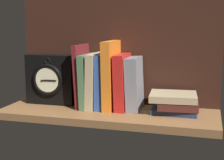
{
  "coord_description": "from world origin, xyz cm",
  "views": [
    {
      "loc": [
        32.64,
        -111.1,
        30.28
      ],
      "look_at": [
        0.21,
        4.11,
        10.14
      ],
      "focal_mm": 54.83,
      "sensor_mm": 36.0,
      "label": 1
    }
  ],
  "objects_px": {
    "book_orange_pandolfini": "(113,75)",
    "book_stack_side": "(175,103)",
    "book_maroon_dawkins": "(82,76)",
    "framed_clock": "(51,79)",
    "book_green_romantic": "(88,80)",
    "book_gray_chess": "(134,84)",
    "book_blue_modern": "(104,81)",
    "book_red_requiem": "(123,82)",
    "book_tan_shortstories": "(95,80)"
  },
  "relations": [
    {
      "from": "book_maroon_dawkins",
      "to": "book_blue_modern",
      "type": "xyz_separation_m",
      "value": [
        0.08,
        0.0,
        -0.02
      ]
    },
    {
      "from": "book_blue_modern",
      "to": "book_gray_chess",
      "type": "height_order",
      "value": "book_blue_modern"
    },
    {
      "from": "book_tan_shortstories",
      "to": "book_red_requiem",
      "type": "distance_m",
      "value": 0.1
    },
    {
      "from": "book_blue_modern",
      "to": "book_maroon_dawkins",
      "type": "bearing_deg",
      "value": 180.0
    },
    {
      "from": "book_gray_chess",
      "to": "framed_clock",
      "type": "xyz_separation_m",
      "value": [
        -0.32,
        0.0,
        0.0
      ]
    },
    {
      "from": "book_maroon_dawkins",
      "to": "framed_clock",
      "type": "height_order",
      "value": "book_maroon_dawkins"
    },
    {
      "from": "book_maroon_dawkins",
      "to": "book_blue_modern",
      "type": "height_order",
      "value": "book_maroon_dawkins"
    },
    {
      "from": "book_green_romantic",
      "to": "book_stack_side",
      "type": "height_order",
      "value": "book_green_romantic"
    },
    {
      "from": "book_tan_shortstories",
      "to": "framed_clock",
      "type": "relative_size",
      "value": 1.05
    },
    {
      "from": "book_orange_pandolfini",
      "to": "book_red_requiem",
      "type": "relative_size",
      "value": 1.23
    },
    {
      "from": "book_blue_modern",
      "to": "book_stack_side",
      "type": "xyz_separation_m",
      "value": [
        0.26,
        -0.01,
        -0.06
      ]
    },
    {
      "from": "book_orange_pandolfini",
      "to": "book_stack_side",
      "type": "distance_m",
      "value": 0.24
    },
    {
      "from": "book_green_romantic",
      "to": "book_stack_side",
      "type": "xyz_separation_m",
      "value": [
        0.32,
        -0.01,
        -0.06
      ]
    },
    {
      "from": "book_red_requiem",
      "to": "book_blue_modern",
      "type": "bearing_deg",
      "value": 180.0
    },
    {
      "from": "book_gray_chess",
      "to": "framed_clock",
      "type": "bearing_deg",
      "value": 179.75
    },
    {
      "from": "book_green_romantic",
      "to": "book_orange_pandolfini",
      "type": "xyz_separation_m",
      "value": [
        0.09,
        0.0,
        0.02
      ]
    },
    {
      "from": "book_tan_shortstories",
      "to": "book_blue_modern",
      "type": "xyz_separation_m",
      "value": [
        0.03,
        0.0,
        -0.0
      ]
    },
    {
      "from": "book_tan_shortstories",
      "to": "framed_clock",
      "type": "bearing_deg",
      "value": 179.55
    },
    {
      "from": "book_blue_modern",
      "to": "book_red_requiem",
      "type": "height_order",
      "value": "book_red_requiem"
    },
    {
      "from": "book_red_requiem",
      "to": "book_gray_chess",
      "type": "relative_size",
      "value": 1.05
    },
    {
      "from": "framed_clock",
      "to": "book_stack_side",
      "type": "xyz_separation_m",
      "value": [
        0.46,
        -0.01,
        -0.06
      ]
    },
    {
      "from": "book_orange_pandolfini",
      "to": "book_red_requiem",
      "type": "xyz_separation_m",
      "value": [
        0.04,
        0.0,
        -0.02
      ]
    },
    {
      "from": "book_blue_modern",
      "to": "book_stack_side",
      "type": "distance_m",
      "value": 0.26
    },
    {
      "from": "book_green_romantic",
      "to": "book_gray_chess",
      "type": "distance_m",
      "value": 0.17
    },
    {
      "from": "framed_clock",
      "to": "book_tan_shortstories",
      "type": "bearing_deg",
      "value": -0.45
    },
    {
      "from": "book_orange_pandolfini",
      "to": "book_red_requiem",
      "type": "bearing_deg",
      "value": 0.0
    },
    {
      "from": "book_green_romantic",
      "to": "book_stack_side",
      "type": "distance_m",
      "value": 0.32
    },
    {
      "from": "book_red_requiem",
      "to": "book_green_romantic",
      "type": "bearing_deg",
      "value": 180.0
    },
    {
      "from": "book_green_romantic",
      "to": "book_blue_modern",
      "type": "relative_size",
      "value": 0.99
    },
    {
      "from": "framed_clock",
      "to": "book_stack_side",
      "type": "height_order",
      "value": "framed_clock"
    },
    {
      "from": "book_green_romantic",
      "to": "book_red_requiem",
      "type": "distance_m",
      "value": 0.13
    },
    {
      "from": "book_green_romantic",
      "to": "book_orange_pandolfini",
      "type": "relative_size",
      "value": 0.8
    },
    {
      "from": "book_orange_pandolfini",
      "to": "framed_clock",
      "type": "height_order",
      "value": "book_orange_pandolfini"
    },
    {
      "from": "book_red_requiem",
      "to": "book_tan_shortstories",
      "type": "bearing_deg",
      "value": 180.0
    },
    {
      "from": "book_tan_shortstories",
      "to": "book_stack_side",
      "type": "xyz_separation_m",
      "value": [
        0.29,
        -0.01,
        -0.06
      ]
    },
    {
      "from": "book_tan_shortstories",
      "to": "book_gray_chess",
      "type": "bearing_deg",
      "value": 0.0
    },
    {
      "from": "book_maroon_dawkins",
      "to": "book_tan_shortstories",
      "type": "relative_size",
      "value": 1.16
    },
    {
      "from": "book_maroon_dawkins",
      "to": "book_tan_shortstories",
      "type": "bearing_deg",
      "value": 0.0
    },
    {
      "from": "book_maroon_dawkins",
      "to": "book_tan_shortstories",
      "type": "xyz_separation_m",
      "value": [
        0.05,
        0.0,
        -0.02
      ]
    },
    {
      "from": "book_orange_pandolfini",
      "to": "book_stack_side",
      "type": "xyz_separation_m",
      "value": [
        0.22,
        -0.01,
        -0.08
      ]
    },
    {
      "from": "book_maroon_dawkins",
      "to": "book_blue_modern",
      "type": "bearing_deg",
      "value": 0.0
    },
    {
      "from": "book_red_requiem",
      "to": "book_gray_chess",
      "type": "xyz_separation_m",
      "value": [
        0.04,
        0.0,
        -0.01
      ]
    },
    {
      "from": "book_maroon_dawkins",
      "to": "book_red_requiem",
      "type": "xyz_separation_m",
      "value": [
        0.15,
        0.0,
        -0.02
      ]
    },
    {
      "from": "book_gray_chess",
      "to": "book_stack_side",
      "type": "height_order",
      "value": "book_gray_chess"
    },
    {
      "from": "book_maroon_dawkins",
      "to": "book_orange_pandolfini",
      "type": "relative_size",
      "value": 0.94
    },
    {
      "from": "book_maroon_dawkins",
      "to": "framed_clock",
      "type": "relative_size",
      "value": 1.21
    },
    {
      "from": "book_green_romantic",
      "to": "book_red_requiem",
      "type": "bearing_deg",
      "value": 0.0
    },
    {
      "from": "book_red_requiem",
      "to": "framed_clock",
      "type": "bearing_deg",
      "value": 179.71
    },
    {
      "from": "book_maroon_dawkins",
      "to": "framed_clock",
      "type": "distance_m",
      "value": 0.13
    },
    {
      "from": "book_red_requiem",
      "to": "book_stack_side",
      "type": "bearing_deg",
      "value": -3.88
    }
  ]
}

